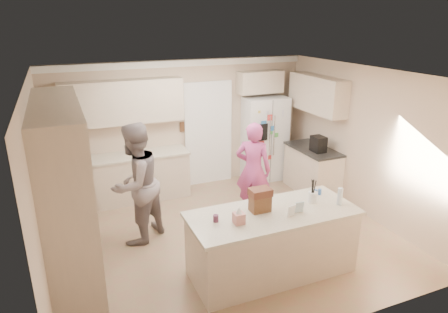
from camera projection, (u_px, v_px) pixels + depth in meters
name	position (u px, v px, depth m)	size (l,w,h in m)	color
floor	(227.00, 237.00, 6.47)	(5.20, 4.60, 0.02)	#8E7555
ceiling	(227.00, 74.00, 5.61)	(5.20, 4.60, 0.02)	white
wall_back	(182.00, 125.00, 8.05)	(5.20, 0.02, 2.60)	beige
wall_front	(317.00, 233.00, 4.03)	(5.20, 0.02, 2.60)	beige
wall_left	(39.00, 188.00, 5.08)	(0.02, 4.60, 2.60)	beige
wall_right	(364.00, 142.00, 6.99)	(0.02, 4.60, 2.60)	beige
crown_back	(180.00, 63.00, 7.60)	(5.20, 0.08, 0.12)	white
pantry_bank	(65.00, 188.00, 5.41)	(0.60, 2.60, 2.35)	#C1AF99
back_base_cab	(131.00, 179.00, 7.64)	(2.20, 0.60, 0.88)	#C1AF99
back_countertop	(129.00, 156.00, 7.48)	(2.24, 0.63, 0.04)	beige
back_upper_cab	(123.00, 102.00, 7.27)	(2.20, 0.35, 0.80)	#C1AF99
doorway_opening	(208.00, 135.00, 8.31)	(0.90, 0.06, 2.10)	black
doorway_casing	(209.00, 135.00, 8.28)	(1.02, 0.03, 2.22)	white
wall_frame_upper	(183.00, 114.00, 7.94)	(0.15, 0.02, 0.20)	brown
wall_frame_lower	(183.00, 127.00, 8.03)	(0.15, 0.02, 0.20)	brown
refrigerator	(263.00, 138.00, 8.60)	(0.90, 0.70, 1.80)	white
fridge_seam	(271.00, 143.00, 8.29)	(0.01, 0.02, 1.78)	gray
fridge_dispenser	(263.00, 132.00, 8.12)	(0.22, 0.03, 0.35)	black
fridge_handle_l	(270.00, 136.00, 8.21)	(0.02, 0.02, 0.85)	silver
fridge_handle_r	(274.00, 136.00, 8.25)	(0.02, 0.02, 0.85)	silver
over_fridge_cab	(260.00, 82.00, 8.23)	(0.95, 0.35, 0.45)	#C1AF99
right_base_cab	(312.00, 171.00, 8.03)	(0.60, 1.20, 0.88)	#C1AF99
right_countertop	(313.00, 149.00, 7.88)	(0.63, 1.24, 0.04)	#2D2B28
right_upper_cab	(317.00, 94.00, 7.75)	(0.35, 1.50, 0.70)	#C1AF99
coffee_maker	(318.00, 144.00, 7.63)	(0.22, 0.28, 0.30)	black
island_base	(272.00, 244.00, 5.44)	(2.20, 0.90, 0.88)	#C1AF99
island_top	(273.00, 214.00, 5.28)	(2.28, 0.96, 0.05)	beige
utensil_crock	(313.00, 197.00, 5.53)	(0.13, 0.13, 0.15)	white
tissue_box	(239.00, 218.00, 4.97)	(0.13, 0.13, 0.14)	tan
tissue_plume	(239.00, 210.00, 4.93)	(0.08, 0.08, 0.08)	white
dollhouse_body	(260.00, 203.00, 5.27)	(0.26, 0.18, 0.22)	brown
dollhouse_roof	(260.00, 192.00, 5.22)	(0.28, 0.20, 0.10)	#592D1E
jam_jar	(216.00, 218.00, 5.01)	(0.07, 0.07, 0.09)	#59263F
greeting_card_a	(291.00, 211.00, 5.13)	(0.12, 0.01, 0.16)	white
greeting_card_b	(299.00, 207.00, 5.23)	(0.12, 0.01, 0.16)	silver
water_bottle	(340.00, 196.00, 5.45)	(0.07, 0.07, 0.24)	silver
shaker_salt	(316.00, 193.00, 5.75)	(0.05, 0.05, 0.09)	#3E6AAF
shaker_pepper	(320.00, 192.00, 5.78)	(0.05, 0.05, 0.09)	#3E6AAF
teen_boy	(136.00, 184.00, 6.09)	(0.93, 0.72, 1.91)	gray
teen_girl	(253.00, 170.00, 6.94)	(0.62, 0.41, 1.70)	#C2436F
fridge_magnets	(271.00, 143.00, 8.28)	(0.76, 0.02, 1.44)	tan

